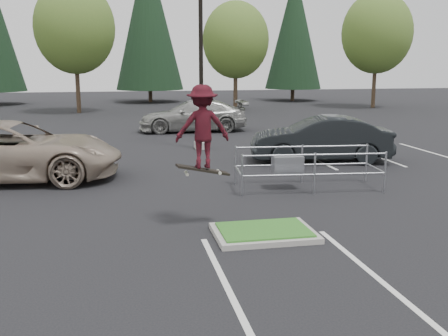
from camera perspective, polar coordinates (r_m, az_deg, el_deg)
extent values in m
plane|color=black|center=(11.71, 4.37, -7.35)|extent=(120.00, 120.00, 0.00)
cube|color=gray|center=(11.70, 4.37, -7.07)|extent=(2.20, 1.60, 0.12)
cube|color=#2E6A21|center=(11.67, 4.38, -6.72)|extent=(1.95, 1.35, 0.05)
cube|color=white|center=(20.08, -15.31, 0.23)|extent=(0.12, 5.20, 0.01)
cube|color=white|center=(20.45, -22.87, -0.07)|extent=(0.12, 5.20, 0.01)
cube|color=white|center=(21.40, 9.48, 1.16)|extent=(0.12, 5.20, 0.01)
cube|color=white|center=(22.49, 15.93, 1.37)|extent=(0.12, 5.20, 0.01)
cube|color=white|center=(23.84, 21.71, 1.55)|extent=(0.12, 5.20, 0.01)
cube|color=white|center=(8.71, 1.03, -14.17)|extent=(0.12, 6.00, 0.01)
cube|color=white|center=(9.61, 17.34, -12.18)|extent=(0.12, 6.00, 0.01)
cube|color=gray|center=(23.22, -2.44, 2.48)|extent=(0.60, 0.60, 0.30)
cylinder|color=black|center=(22.97, -2.55, 14.52)|extent=(0.18, 0.18, 10.00)
cylinder|color=#38281C|center=(41.32, -15.61, 8.24)|extent=(0.32, 0.32, 3.50)
ellipsoid|color=#3C6A27|center=(41.35, -15.96, 14.48)|extent=(5.89, 5.89, 6.77)
sphere|color=#3C6A27|center=(40.97, -15.07, 13.52)|extent=(3.68, 3.68, 3.68)
sphere|color=#3C6A27|center=(41.75, -16.57, 13.65)|extent=(4.05, 4.05, 4.05)
cylinder|color=#38281C|center=(41.53, 1.25, 8.35)|extent=(0.32, 0.32, 3.04)
ellipsoid|color=#3C6A27|center=(41.50, 1.28, 13.76)|extent=(5.12, 5.12, 5.89)
sphere|color=#3C6A27|center=(41.32, 2.20, 12.88)|extent=(3.20, 3.20, 3.20)
sphere|color=#3C6A27|center=(41.77, 0.46, 13.09)|extent=(3.52, 3.52, 3.52)
cylinder|color=#38281C|center=(46.10, 15.99, 8.46)|extent=(0.32, 0.32, 3.42)
ellipsoid|color=#3C6A27|center=(46.12, 16.30, 13.93)|extent=(5.76, 5.76, 6.62)
sphere|color=#3C6A27|center=(46.10, 17.11, 12.99)|extent=(3.60, 3.60, 3.60)
sphere|color=#3C6A27|center=(46.22, 15.47, 13.30)|extent=(3.96, 3.96, 3.96)
cylinder|color=#38281C|center=(51.35, -8.01, 7.81)|extent=(0.36, 0.36, 1.20)
cone|color=black|center=(51.42, -8.24, 15.89)|extent=(6.38, 6.38, 13.30)
cylinder|color=#38281C|center=(53.08, 7.47, 7.94)|extent=(0.36, 0.36, 1.20)
cone|color=black|center=(53.07, 7.65, 14.69)|extent=(5.50, 5.50, 11.30)
cylinder|color=#93959B|center=(14.90, 1.98, -0.80)|extent=(0.06, 0.06, 1.22)
cylinder|color=#93959B|center=(16.34, 1.26, 0.30)|extent=(0.06, 0.06, 1.22)
cylinder|color=#93959B|center=(15.33, 9.83, -0.61)|extent=(0.06, 0.06, 1.22)
cylinder|color=#93959B|center=(16.73, 8.46, 0.44)|extent=(0.06, 0.06, 1.22)
cylinder|color=#93959B|center=(16.03, 17.12, -0.43)|extent=(0.06, 0.06, 1.22)
cylinder|color=#93959B|center=(17.38, 15.23, 0.57)|extent=(0.06, 0.06, 1.22)
cylinder|color=#93959B|center=(15.34, 9.83, -0.71)|extent=(4.22, 0.45, 0.05)
cylinder|color=#93959B|center=(15.23, 9.90, 1.43)|extent=(4.22, 0.45, 0.05)
cylinder|color=#93959B|center=(16.74, 8.46, 0.35)|extent=(4.22, 0.45, 0.05)
cylinder|color=#93959B|center=(16.64, 8.52, 2.32)|extent=(4.22, 0.45, 0.05)
cube|color=#93959B|center=(15.85, 6.92, 0.43)|extent=(0.95, 0.63, 0.51)
cube|color=black|center=(12.06, -2.32, -0.19)|extent=(1.25, 0.46, 0.31)
cylinder|color=beige|center=(11.90, -4.02, -0.71)|extent=(0.08, 0.04, 0.08)
cylinder|color=beige|center=(12.14, -4.18, -0.46)|extent=(0.08, 0.04, 0.08)
cylinder|color=beige|center=(12.02, -0.44, -0.56)|extent=(0.08, 0.04, 0.08)
cylinder|color=beige|center=(12.26, -0.67, -0.32)|extent=(0.08, 0.04, 0.08)
imported|color=maroon|center=(11.90, -2.36, 4.51)|extent=(1.22, 0.71, 1.89)
imported|color=tan|center=(18.22, -22.15, 1.75)|extent=(7.22, 3.85, 1.93)
imported|color=black|center=(20.44, 10.44, 3.12)|extent=(5.55, 2.86, 1.74)
imported|color=#979792|center=(29.09, -3.40, 5.70)|extent=(5.99, 2.56, 1.72)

